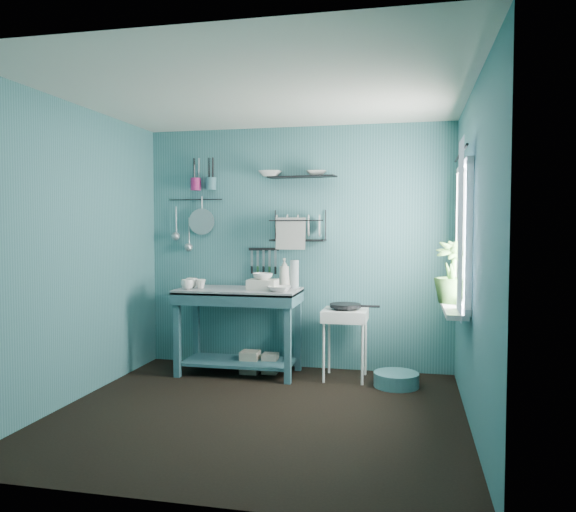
% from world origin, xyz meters
% --- Properties ---
extents(floor, '(3.20, 3.20, 0.00)m').
position_xyz_m(floor, '(0.00, 0.00, 0.00)').
color(floor, black).
rests_on(floor, ground).
extents(ceiling, '(3.20, 3.20, 0.00)m').
position_xyz_m(ceiling, '(0.00, 0.00, 2.50)').
color(ceiling, silver).
rests_on(ceiling, ground).
extents(wall_back, '(3.20, 0.00, 3.20)m').
position_xyz_m(wall_back, '(0.00, 1.50, 1.25)').
color(wall_back, '#397075').
rests_on(wall_back, ground).
extents(wall_front, '(3.20, 0.00, 3.20)m').
position_xyz_m(wall_front, '(0.00, -1.50, 1.25)').
color(wall_front, '#397075').
rests_on(wall_front, ground).
extents(wall_left, '(0.00, 3.00, 3.00)m').
position_xyz_m(wall_left, '(-1.60, 0.00, 1.25)').
color(wall_left, '#397075').
rests_on(wall_left, ground).
extents(wall_right, '(0.00, 3.00, 3.00)m').
position_xyz_m(wall_right, '(1.60, 0.00, 1.25)').
color(wall_right, '#397075').
rests_on(wall_right, ground).
extents(work_counter, '(1.22, 0.62, 0.85)m').
position_xyz_m(work_counter, '(-0.51, 1.10, 0.43)').
color(work_counter, '#2F5962').
rests_on(work_counter, floor).
extents(mug_left, '(0.12, 0.12, 0.10)m').
position_xyz_m(mug_left, '(-0.99, 0.94, 0.90)').
color(mug_left, silver).
rests_on(mug_left, work_counter).
extents(mug_mid, '(0.14, 0.14, 0.09)m').
position_xyz_m(mug_mid, '(-0.89, 1.04, 0.90)').
color(mug_mid, silver).
rests_on(mug_mid, work_counter).
extents(mug_right, '(0.17, 0.17, 0.10)m').
position_xyz_m(mug_right, '(-1.01, 1.10, 0.90)').
color(mug_right, silver).
rests_on(mug_right, work_counter).
extents(wash_tub, '(0.28, 0.22, 0.10)m').
position_xyz_m(wash_tub, '(-0.26, 1.08, 0.90)').
color(wash_tub, beige).
rests_on(wash_tub, work_counter).
extents(tub_bowl, '(0.20, 0.19, 0.06)m').
position_xyz_m(tub_bowl, '(-0.26, 1.08, 0.98)').
color(tub_bowl, silver).
rests_on(tub_bowl, wash_tub).
extents(soap_bottle, '(0.12, 0.12, 0.30)m').
position_xyz_m(soap_bottle, '(-0.09, 1.30, 1.00)').
color(soap_bottle, beige).
rests_on(soap_bottle, work_counter).
extents(water_bottle, '(0.09, 0.09, 0.28)m').
position_xyz_m(water_bottle, '(0.01, 1.32, 0.99)').
color(water_bottle, '#ABBABF').
rests_on(water_bottle, work_counter).
extents(counter_bowl, '(0.22, 0.22, 0.05)m').
position_xyz_m(counter_bowl, '(-0.06, 0.95, 0.88)').
color(counter_bowl, silver).
rests_on(counter_bowl, work_counter).
extents(hotplate_stand, '(0.45, 0.45, 0.68)m').
position_xyz_m(hotplate_stand, '(0.55, 1.14, 0.34)').
color(hotplate_stand, white).
rests_on(hotplate_stand, floor).
extents(frying_pan, '(0.30, 0.30, 0.03)m').
position_xyz_m(frying_pan, '(0.55, 1.14, 0.71)').
color(frying_pan, black).
rests_on(frying_pan, hotplate_stand).
extents(knife_strip, '(0.32, 0.07, 0.03)m').
position_xyz_m(knife_strip, '(-0.35, 1.47, 1.24)').
color(knife_strip, black).
rests_on(knife_strip, wall_back).
extents(dish_rack, '(0.58, 0.32, 0.32)m').
position_xyz_m(dish_rack, '(0.04, 1.37, 1.48)').
color(dish_rack, black).
rests_on(dish_rack, wall_back).
extents(upper_shelf, '(0.72, 0.26, 0.02)m').
position_xyz_m(upper_shelf, '(0.07, 1.40, 1.98)').
color(upper_shelf, black).
rests_on(upper_shelf, wall_back).
extents(shelf_bowl_left, '(0.25, 0.25, 0.06)m').
position_xyz_m(shelf_bowl_left, '(-0.26, 1.40, 2.06)').
color(shelf_bowl_left, silver).
rests_on(shelf_bowl_left, upper_shelf).
extents(shelf_bowl_right, '(0.23, 0.23, 0.05)m').
position_xyz_m(shelf_bowl_right, '(0.22, 1.40, 2.07)').
color(shelf_bowl_right, silver).
rests_on(shelf_bowl_right, upper_shelf).
extents(utensil_cup_magenta, '(0.11, 0.11, 0.13)m').
position_xyz_m(utensil_cup_magenta, '(-1.08, 1.42, 1.92)').
color(utensil_cup_magenta, '#A71E60').
rests_on(utensil_cup_magenta, wall_back).
extents(utensil_cup_teal, '(0.11, 0.11, 0.13)m').
position_xyz_m(utensil_cup_teal, '(-0.91, 1.42, 1.92)').
color(utensil_cup_teal, '#3C727D').
rests_on(utensil_cup_teal, wall_back).
extents(colander, '(0.28, 0.03, 0.28)m').
position_xyz_m(colander, '(-1.03, 1.45, 1.53)').
color(colander, '#B0B4B9').
rests_on(colander, wall_back).
extents(ladle_outer, '(0.01, 0.01, 0.30)m').
position_xyz_m(ladle_outer, '(-1.32, 1.46, 1.54)').
color(ladle_outer, '#B0B4B9').
rests_on(ladle_outer, wall_back).
extents(ladle_inner, '(0.01, 0.01, 0.30)m').
position_xyz_m(ladle_inner, '(-1.17, 1.46, 1.42)').
color(ladle_inner, '#B0B4B9').
rests_on(ladle_inner, wall_back).
extents(hook_rail, '(0.60, 0.01, 0.01)m').
position_xyz_m(hook_rail, '(-1.10, 1.47, 1.76)').
color(hook_rail, black).
rests_on(hook_rail, wall_back).
extents(window_glass, '(0.00, 1.10, 1.10)m').
position_xyz_m(window_glass, '(1.59, 0.45, 1.40)').
color(window_glass, white).
rests_on(window_glass, wall_right).
extents(windowsill, '(0.16, 0.95, 0.04)m').
position_xyz_m(windowsill, '(1.50, 0.45, 0.81)').
color(windowsill, white).
rests_on(windowsill, wall_right).
extents(curtain, '(0.00, 1.35, 1.35)m').
position_xyz_m(curtain, '(1.52, 0.15, 1.45)').
color(curtain, white).
rests_on(curtain, wall_right).
extents(curtain_rod, '(0.02, 1.05, 0.02)m').
position_xyz_m(curtain_rod, '(1.54, 0.45, 2.05)').
color(curtain_rod, black).
rests_on(curtain_rod, wall_right).
extents(potted_plant, '(0.33, 0.33, 0.52)m').
position_xyz_m(potted_plant, '(1.50, 0.66, 1.09)').
color(potted_plant, '#396829').
rests_on(potted_plant, windowsill).
extents(storage_tin_large, '(0.18, 0.18, 0.22)m').
position_xyz_m(storage_tin_large, '(-0.41, 1.15, 0.11)').
color(storage_tin_large, gray).
rests_on(storage_tin_large, floor).
extents(storage_tin_small, '(0.15, 0.15, 0.20)m').
position_xyz_m(storage_tin_small, '(-0.21, 1.18, 0.10)').
color(storage_tin_small, gray).
rests_on(storage_tin_small, floor).
extents(floor_basin, '(0.41, 0.41, 0.13)m').
position_xyz_m(floor_basin, '(1.04, 0.97, 0.07)').
color(floor_basin, teal).
rests_on(floor_basin, floor).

